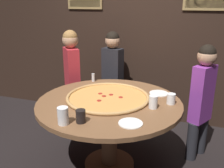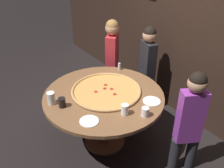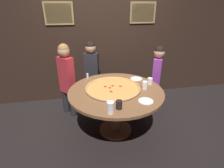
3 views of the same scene
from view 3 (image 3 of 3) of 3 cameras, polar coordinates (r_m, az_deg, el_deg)
The scene contains 14 objects.
ground_plane at distance 2.99m, azimuth 1.15°, elevation -14.83°, with size 24.00×24.00×0.00m, color black.
back_wall at distance 3.65m, azimuth -3.03°, elevation 15.16°, with size 6.40×0.08×2.60m.
dining_table at distance 2.66m, azimuth 1.26°, elevation -4.96°, with size 1.41×1.41×0.74m.
giant_pizza at distance 2.63m, azimuth 0.28°, elevation -1.26°, with size 0.83×0.83×0.03m.
drink_cup_near_left at distance 2.83m, azimuth 12.27°, elevation 0.96°, with size 0.08×0.08×0.10m, color white.
drink_cup_front_edge at distance 2.12m, azimuth 2.32°, elevation -6.77°, with size 0.08×0.08×0.11m, color black.
drink_cup_beside_pizza at distance 2.65m, azimuth 10.66°, elevation -0.37°, with size 0.08×0.08×0.12m, color white.
drink_cup_by_shaker at distance 2.04m, azimuth -0.52°, elevation -7.68°, with size 0.09×0.09×0.14m, color white.
white_plate_left_side at distance 2.34m, azimuth 10.97°, elevation -5.48°, with size 0.20×0.20×0.01m, color white.
white_plate_far_back at distance 3.00m, azimuth 7.96°, elevation 1.71°, with size 0.20×0.20×0.01m, color white.
condiment_shaker at distance 2.99m, azimuth -7.99°, elevation 2.58°, with size 0.04×0.04×0.10m.
diner_side_right at distance 3.28m, azimuth 14.37°, elevation 2.63°, with size 0.25×0.33×1.26m.
diner_far_right at distance 3.42m, azimuth -6.68°, elevation 4.48°, with size 0.34×0.21×1.29m.
diner_centre_back at distance 3.14m, azimuth -14.60°, elevation 2.36°, with size 0.31×0.33×1.32m.
Camera 3 is at (-0.49, -2.26, 1.89)m, focal length 28.00 mm.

